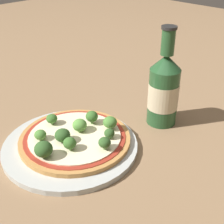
{
  "coord_description": "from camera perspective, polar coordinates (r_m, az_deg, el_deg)",
  "views": [
    {
      "loc": [
        0.46,
        -0.35,
        0.4
      ],
      "look_at": [
        0.04,
        0.07,
        0.06
      ],
      "focal_mm": 50.0,
      "sensor_mm": 36.0,
      "label": 1
    }
  ],
  "objects": [
    {
      "name": "broccoli_floret_3",
      "position": [
        0.62,
        -1.29,
        -5.58
      ],
      "size": [
        0.03,
        0.03,
        0.03
      ],
      "color": "#6B8E51",
      "rests_on": "pizza"
    },
    {
      "name": "pizza",
      "position": [
        0.68,
        -6.8,
        -4.78
      ],
      "size": [
        0.24,
        0.24,
        0.01
      ],
      "color": "#B77F42",
      "rests_on": "plate"
    },
    {
      "name": "broccoli_floret_1",
      "position": [
        0.68,
        -5.93,
        -2.39
      ],
      "size": [
        0.03,
        0.03,
        0.03
      ],
      "color": "#6B8E51",
      "rests_on": "pizza"
    },
    {
      "name": "broccoli_floret_7",
      "position": [
        0.62,
        -7.73,
        -5.67
      ],
      "size": [
        0.03,
        0.03,
        0.03
      ],
      "color": "#6B8E51",
      "rests_on": "pizza"
    },
    {
      "name": "beer_bottle",
      "position": [
        0.73,
        9.43,
        4.11
      ],
      "size": [
        0.07,
        0.07,
        0.23
      ],
      "color": "#234C28",
      "rests_on": "ground_plane"
    },
    {
      "name": "broccoli_floret_6",
      "position": [
        0.68,
        -0.37,
        -1.89
      ],
      "size": [
        0.03,
        0.03,
        0.03
      ],
      "color": "#6B8E51",
      "rests_on": "pizza"
    },
    {
      "name": "broccoli_floret_5",
      "position": [
        0.71,
        -10.96,
        -1.21
      ],
      "size": [
        0.03,
        0.03,
        0.02
      ],
      "color": "#6B8E51",
      "rests_on": "pizza"
    },
    {
      "name": "broccoli_floret_8",
      "position": [
        0.66,
        -12.98,
        -4.08
      ],
      "size": [
        0.02,
        0.02,
        0.02
      ],
      "color": "#6B8E51",
      "rests_on": "pizza"
    },
    {
      "name": "plate",
      "position": [
        0.68,
        -7.6,
        -6.12
      ],
      "size": [
        0.29,
        0.29,
        0.01
      ],
      "color": "#B2B7B2",
      "rests_on": "ground_plane"
    },
    {
      "name": "broccoli_floret_0",
      "position": [
        0.7,
        -3.71,
        -0.83
      ],
      "size": [
        0.03,
        0.03,
        0.03
      ],
      "color": "#6B8E51",
      "rests_on": "pizza"
    },
    {
      "name": "broccoli_floret_4",
      "position": [
        0.65,
        -0.48,
        -3.92
      ],
      "size": [
        0.02,
        0.02,
        0.02
      ],
      "color": "#6B8E51",
      "rests_on": "pizza"
    },
    {
      "name": "ground_plane",
      "position": [
        0.7,
        -6.73,
        -5.17
      ],
      "size": [
        3.0,
        3.0,
        0.0
      ],
      "primitive_type": "plane",
      "color": "#846647"
    },
    {
      "name": "broccoli_floret_9",
      "position": [
        0.61,
        -12.42,
        -6.65
      ],
      "size": [
        0.04,
        0.04,
        0.03
      ],
      "color": "#6B8E51",
      "rests_on": "pizza"
    },
    {
      "name": "broccoli_floret_2",
      "position": [
        0.65,
        -9.04,
        -4.23
      ],
      "size": [
        0.03,
        0.03,
        0.03
      ],
      "color": "#6B8E51",
      "rests_on": "pizza"
    }
  ]
}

